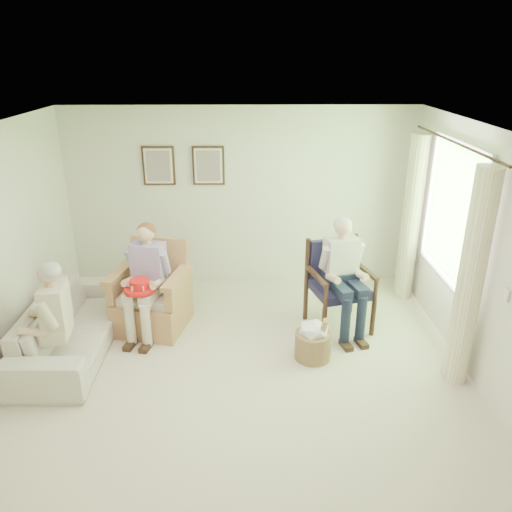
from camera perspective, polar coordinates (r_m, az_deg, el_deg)
name	(u,v)px	position (r m, az deg, el deg)	size (l,w,h in m)	color
floor	(239,391)	(5.38, -1.97, -15.13)	(5.50, 5.50, 0.00)	beige
back_wall	(241,198)	(7.29, -1.75, 6.66)	(5.00, 0.04, 2.60)	silver
right_wall	(500,276)	(5.27, 26.14, -2.03)	(0.04, 5.50, 2.60)	silver
ceiling	(235,137)	(4.32, -2.43, 13.39)	(5.00, 5.50, 0.02)	white
window	(453,210)	(6.18, 21.59, 4.95)	(0.13, 2.50, 1.63)	#2D6B23
curtain_left	(470,280)	(5.44, 23.30, -2.56)	(0.34, 0.34, 2.30)	beige
curtain_right	(411,219)	(7.14, 17.30, 4.04)	(0.34, 0.34, 2.30)	beige
framed_print_left	(159,166)	(7.25, -11.07, 10.08)	(0.45, 0.05, 0.55)	#382114
framed_print_right	(208,166)	(7.16, -5.46, 10.24)	(0.45, 0.05, 0.55)	#382114
wicker_armchair	(152,301)	(6.46, -11.77, -5.10)	(0.85, 0.84, 1.08)	tan
wood_armchair	(339,281)	(6.36, 9.44, -2.84)	(0.71, 0.67, 1.09)	black
sofa	(73,325)	(6.25, -20.20, -7.39)	(0.84, 2.15, 0.63)	beige
person_wicker	(147,273)	(6.13, -12.33, -1.88)	(0.40, 0.63, 1.37)	beige
person_dark	(343,268)	(6.09, 9.87, -1.38)	(0.40, 0.63, 1.43)	#181E35
person_sofa	(51,316)	(5.63, -22.42, -6.31)	(0.42, 0.62, 1.28)	beige
red_hat	(140,287)	(6.01, -13.14, -3.43)	(0.37, 0.37, 0.14)	red
hatbox	(313,340)	(5.78, 6.57, -9.48)	(0.51, 0.51, 0.61)	tan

